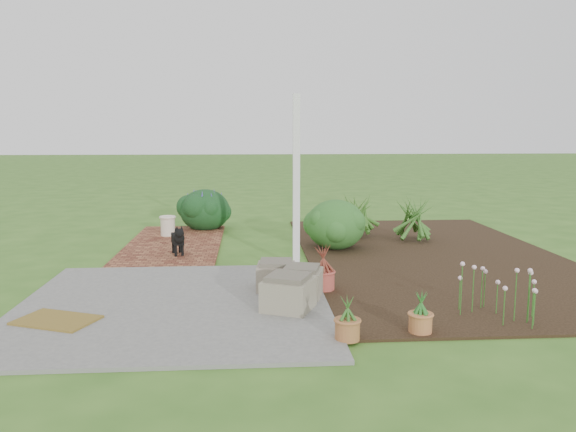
{
  "coord_description": "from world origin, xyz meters",
  "views": [
    {
      "loc": [
        -0.38,
        -7.98,
        1.98
      ],
      "look_at": [
        0.2,
        0.4,
        0.7
      ],
      "focal_mm": 35.0,
      "sensor_mm": 36.0,
      "label": 1
    }
  ],
  "objects": [
    {
      "name": "evergreen_shrub",
      "position": [
        1.05,
        1.19,
        0.45
      ],
      "size": [
        1.23,
        1.23,
        0.84
      ],
      "primitive_type": "ellipsoid",
      "rotation": [
        0.0,
        0.0,
        0.28
      ],
      "color": "#133D13",
      "rests_on": "garden_bed"
    },
    {
      "name": "veranda_post",
      "position": [
        0.3,
        0.1,
        1.25
      ],
      "size": [
        0.1,
        0.1,
        2.5
      ],
      "primitive_type": "cube",
      "color": "white",
      "rests_on": "ground"
    },
    {
      "name": "cream_ceramic_urn",
      "position": [
        -1.91,
        2.47,
        0.22
      ],
      "size": [
        0.31,
        0.31,
        0.36
      ],
      "primitive_type": "cylinder",
      "rotation": [
        0.0,
        0.0,
        -0.16
      ],
      "color": "beige",
      "rests_on": "brick_path"
    },
    {
      "name": "concrete_patio",
      "position": [
        -1.25,
        -1.75,
        0.02
      ],
      "size": [
        3.5,
        3.5,
        0.04
      ],
      "primitive_type": "cube",
      "color": "slate",
      "rests_on": "ground"
    },
    {
      "name": "purple_flowering_bush",
      "position": [
        -1.28,
        3.25,
        0.42
      ],
      "size": [
        1.16,
        1.16,
        0.85
      ],
      "primitive_type": "ellipsoid",
      "rotation": [
        0.0,
        0.0,
        -0.17
      ],
      "color": "black",
      "rests_on": "ground"
    },
    {
      "name": "black_dog",
      "position": [
        -1.51,
        0.77,
        0.31
      ],
      "size": [
        0.25,
        0.51,
        0.45
      ],
      "rotation": [
        0.0,
        0.0,
        0.28
      ],
      "color": "black",
      "rests_on": "brick_path"
    },
    {
      "name": "agapanthus_clump_front",
      "position": [
        1.6,
        2.2,
        0.49
      ],
      "size": [
        1.35,
        1.35,
        0.92
      ],
      "primitive_type": null,
      "rotation": [
        0.0,
        0.0,
        -0.4
      ],
      "color": "#0E4014",
      "rests_on": "garden_bed"
    },
    {
      "name": "stone_trough_near",
      "position": [
        0.03,
        -2.06,
        0.21
      ],
      "size": [
        0.66,
        0.66,
        0.33
      ],
      "primitive_type": "cube",
      "rotation": [
        0.0,
        0.0,
        -0.41
      ],
      "color": "gray",
      "rests_on": "concrete_patio"
    },
    {
      "name": "ground",
      "position": [
        0.0,
        0.0,
        0.0
      ],
      "size": [
        80.0,
        80.0,
        0.0
      ],
      "primitive_type": "plane",
      "color": "#386620",
      "rests_on": "ground"
    },
    {
      "name": "brick_path",
      "position": [
        -1.7,
        1.75,
        0.02
      ],
      "size": [
        1.6,
        3.5,
        0.04
      ],
      "primitive_type": "cube",
      "color": "#5E2C1D",
      "rests_on": "ground"
    },
    {
      "name": "stone_trough_far",
      "position": [
        -0.06,
        -1.25,
        0.19
      ],
      "size": [
        0.5,
        0.5,
        0.31
      ],
      "primitive_type": "cube",
      "rotation": [
        0.0,
        0.0,
        -0.09
      ],
      "color": "#726556",
      "rests_on": "concrete_patio"
    },
    {
      "name": "coir_doormat",
      "position": [
        -2.38,
        -2.29,
        0.05
      ],
      "size": [
        0.92,
        0.77,
        0.02
      ],
      "primitive_type": "cube",
      "rotation": [
        0.0,
        0.0,
        -0.38
      ],
      "color": "brown",
      "rests_on": "concrete_patio"
    },
    {
      "name": "garden_bed",
      "position": [
        2.5,
        0.5,
        0.01
      ],
      "size": [
        4.0,
        7.0,
        0.03
      ],
      "primitive_type": "cube",
      "color": "black",
      "rests_on": "ground"
    },
    {
      "name": "terracotta_pot_small_right",
      "position": [
        0.53,
        -2.98,
        0.13
      ],
      "size": [
        0.3,
        0.3,
        0.2
      ],
      "primitive_type": "cylinder",
      "rotation": [
        0.0,
        0.0,
        -0.32
      ],
      "color": "#9E6135",
      "rests_on": "garden_bed"
    },
    {
      "name": "terracotta_pot_bronze",
      "position": [
        0.52,
        -1.27,
        0.15
      ],
      "size": [
        0.34,
        0.34,
        0.23
      ],
      "primitive_type": "cylinder",
      "rotation": [
        0.0,
        0.0,
        -0.21
      ],
      "color": "#A94439",
      "rests_on": "garden_bed"
    },
    {
      "name": "pink_flower_patch",
      "position": [
        2.22,
        -2.45,
        0.32
      ],
      "size": [
        1.08,
        1.08,
        0.57
      ],
      "primitive_type": null,
      "rotation": [
        0.0,
        0.0,
        0.24
      ],
      "color": "#113D0F",
      "rests_on": "garden_bed"
    },
    {
      "name": "agapanthus_clump_back",
      "position": [
        2.55,
        1.74,
        0.5
      ],
      "size": [
        1.3,
        1.3,
        0.94
      ],
      "primitive_type": null,
      "rotation": [
        0.0,
        0.0,
        -0.3
      ],
      "color": "#0B3D13",
      "rests_on": "garden_bed"
    },
    {
      "name": "stone_trough_mid",
      "position": [
        0.23,
        -1.55,
        0.19
      ],
      "size": [
        0.56,
        0.56,
        0.31
      ],
      "primitive_type": "cube",
      "rotation": [
        0.0,
        0.0,
        -0.25
      ],
      "color": "#79735D",
      "rests_on": "concrete_patio"
    },
    {
      "name": "terracotta_pot_small_left",
      "position": [
        1.28,
        -2.82,
        0.12
      ],
      "size": [
        0.29,
        0.29,
        0.19
      ],
      "primitive_type": "cylinder",
      "rotation": [
        0.0,
        0.0,
        0.37
      ],
      "color": "#B06A3B",
      "rests_on": "garden_bed"
    }
  ]
}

